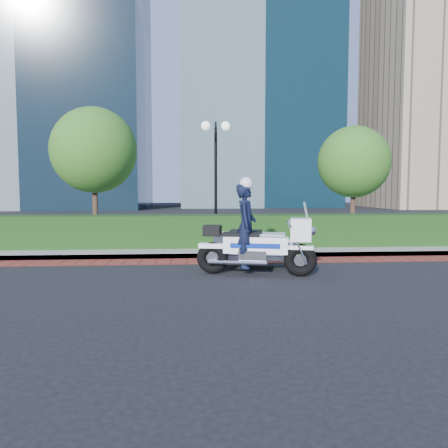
{
  "coord_description": "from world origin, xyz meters",
  "views": [
    {
      "loc": [
        0.15,
        -10.31,
        1.93
      ],
      "look_at": [
        1.04,
        1.78,
        1.0
      ],
      "focal_mm": 35.0,
      "sensor_mm": 36.0,
      "label": 1
    }
  ],
  "objects": [
    {
      "name": "brick_strip",
      "position": [
        0.0,
        1.5,
        0.01
      ],
      "size": [
        60.0,
        1.0,
        0.01
      ],
      "primitive_type": "cube",
      "color": "maroon",
      "rests_on": "ground"
    },
    {
      "name": "ground",
      "position": [
        0.0,
        0.0,
        0.0
      ],
      "size": [
        120.0,
        120.0,
        0.0
      ],
      "primitive_type": "plane",
      "color": "black",
      "rests_on": "ground"
    },
    {
      "name": "tree_b",
      "position": [
        -3.5,
        6.5,
        3.43
      ],
      "size": [
        3.2,
        3.2,
        4.89
      ],
      "color": "#332319",
      "rests_on": "sidewalk"
    },
    {
      "name": "police_motorcycle",
      "position": [
        1.58,
        -0.11,
        0.76
      ],
      "size": [
        2.73,
        2.26,
        2.23
      ],
      "rotation": [
        0.0,
        0.0,
        -0.23
      ],
      "color": "black",
      "rests_on": "ground"
    },
    {
      "name": "hedge_main",
      "position": [
        0.0,
        3.6,
        0.65
      ],
      "size": [
        18.0,
        1.2,
        1.0
      ],
      "primitive_type": "cube",
      "color": "black",
      "rests_on": "sidewalk"
    },
    {
      "name": "tower_center",
      "position": [
        8.0,
        44.0,
        23.0
      ],
      "size": [
        18.0,
        15.0,
        46.0
      ],
      "primitive_type": "cube",
      "color": "black",
      "rests_on": "ground"
    },
    {
      "name": "tower_left",
      "position": [
        -16.0,
        40.0,
        20.0
      ],
      "size": [
        22.0,
        16.0,
        40.0
      ],
      "primitive_type": "cube",
      "color": "black",
      "rests_on": "ground"
    },
    {
      "name": "tower_right",
      "position": [
        28.0,
        38.0,
        14.0
      ],
      "size": [
        14.0,
        12.0,
        28.0
      ],
      "primitive_type": "cube",
      "color": "gray",
      "rests_on": "ground"
    },
    {
      "name": "sidewalk",
      "position": [
        0.0,
        6.0,
        0.07
      ],
      "size": [
        60.0,
        8.0,
        0.15
      ],
      "primitive_type": "cube",
      "color": "gray",
      "rests_on": "ground"
    },
    {
      "name": "tree_c",
      "position": [
        6.5,
        6.5,
        3.05
      ],
      "size": [
        2.8,
        2.8,
        4.3
      ],
      "color": "#332319",
      "rests_on": "sidewalk"
    },
    {
      "name": "lamppost",
      "position": [
        1.0,
        5.2,
        2.96
      ],
      "size": [
        1.02,
        0.7,
        4.21
      ],
      "color": "black",
      "rests_on": "sidewalk"
    }
  ]
}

